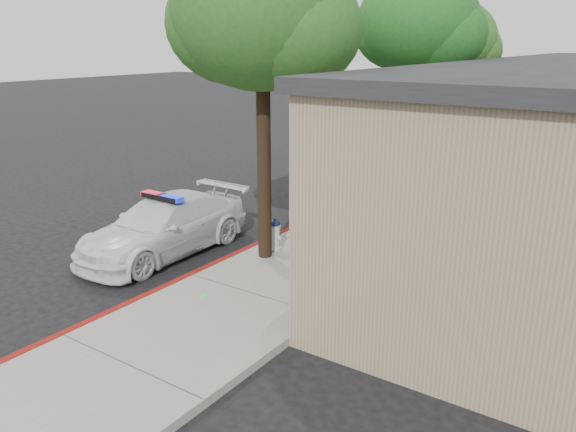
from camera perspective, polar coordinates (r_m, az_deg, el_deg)
The scene contains 8 objects.
ground at distance 11.94m, azimuth -9.97°, elevation -6.37°, with size 120.00×120.00×0.00m, color black.
sidewalk at distance 13.22m, azimuth 4.19°, elevation -3.43°, with size 3.20×60.00×0.15m, color gray.
red_curb at distance 14.01m, azimuth -1.25°, elevation -2.16°, with size 0.14×60.00×0.16m, color maroon.
police_car at distance 13.33m, azimuth -12.32°, elevation -0.99°, with size 1.81×4.45×1.41m.
fire_hydrant at distance 12.91m, azimuth -1.37°, elevation -1.82°, with size 0.41×0.36×0.73m.
street_tree_near at distance 11.79m, azimuth -2.62°, elevation 19.11°, with size 3.99×3.64×6.66m.
street_tree_mid at distance 17.31m, azimuth 12.95°, elevation 17.96°, with size 3.73×3.43×6.54m.
street_tree_far at distance 19.98m, azimuth 15.83°, elevation 16.17°, with size 3.21×3.18×5.90m.
Camera 1 is at (7.80, -7.72, 4.71)m, focal length 35.45 mm.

